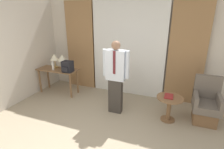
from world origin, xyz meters
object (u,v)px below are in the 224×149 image
at_px(side_table, 169,105).
at_px(person, 116,75).
at_px(table_lamp_left, 54,58).
at_px(bottle_near_edge, 53,66).
at_px(desk, 58,73).
at_px(backpack, 68,67).
at_px(book, 169,96).
at_px(table_lamp_right, 62,58).
at_px(armchair, 206,106).

bearing_deg(side_table, person, -176.39).
bearing_deg(side_table, table_lamp_left, 172.49).
bearing_deg(side_table, bottle_near_edge, 175.68).
relative_size(person, side_table, 3.03).
relative_size(desk, backpack, 3.90).
height_order(table_lamp_left, backpack, table_lamp_left).
bearing_deg(book, bottle_near_edge, 175.75).
xyz_separation_m(table_lamp_left, table_lamp_right, (0.27, 0.00, 0.00)).
relative_size(desk, table_lamp_left, 2.88).
bearing_deg(backpack, armchair, 0.47).
xyz_separation_m(table_lamp_left, side_table, (3.26, -0.43, -0.65)).
relative_size(backpack, side_table, 0.54).
bearing_deg(table_lamp_left, desk, -34.14).
relative_size(desk, side_table, 2.10).
relative_size(backpack, person, 0.18).
bearing_deg(person, table_lamp_right, 164.22).
xyz_separation_m(desk, armchair, (3.86, -0.07, -0.25)).
height_order(desk, book, desk).
distance_m(bottle_near_edge, backpack, 0.49).
height_order(table_lamp_left, bottle_near_edge, table_lamp_left).
xyz_separation_m(person, side_table, (1.20, 0.08, -0.55)).
bearing_deg(backpack, table_lamp_left, 161.22).
relative_size(table_lamp_left, table_lamp_right, 1.00).
bearing_deg(book, side_table, -11.21).
relative_size(desk, book, 4.92).
bearing_deg(book, armchair, 18.93).
relative_size(backpack, book, 1.26).
bearing_deg(desk, table_lamp_right, 34.14).
bearing_deg(side_table, table_lamp_right, 171.83).
distance_m(table_lamp_left, book, 3.29).
bearing_deg(side_table, armchair, 20.05).
xyz_separation_m(table_lamp_right, backpack, (0.29, -0.19, -0.15)).
xyz_separation_m(table_lamp_left, backpack, (0.56, -0.19, -0.15)).
bearing_deg(bottle_near_edge, table_lamp_left, 110.21).
distance_m(desk, table_lamp_left, 0.45).
xyz_separation_m(desk, backpack, (0.43, -0.10, 0.27)).
distance_m(table_lamp_left, armchair, 4.05).
bearing_deg(bottle_near_edge, book, -4.25).
bearing_deg(armchair, bottle_near_edge, -179.61).
bearing_deg(armchair, backpack, -179.53).
distance_m(table_lamp_right, side_table, 3.09).
relative_size(table_lamp_right, armchair, 0.42).
height_order(table_lamp_right, bottle_near_edge, table_lamp_right).
height_order(bottle_near_edge, person, person).
height_order(armchair, side_table, armchair).
xyz_separation_m(bottle_near_edge, side_table, (3.19, -0.24, -0.46)).
bearing_deg(armchair, side_table, -159.95).
xyz_separation_m(armchair, side_table, (-0.73, -0.27, 0.02)).
height_order(table_lamp_right, armchair, table_lamp_right).
height_order(table_lamp_right, book, table_lamp_right).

